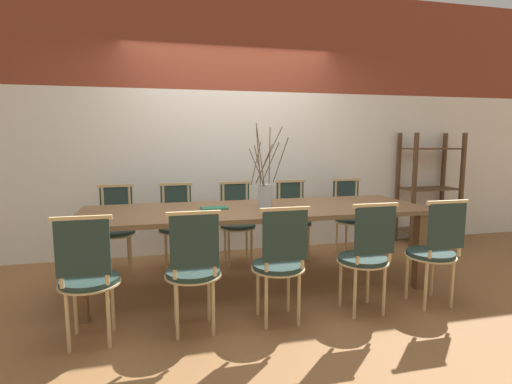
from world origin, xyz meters
The scene contains 16 objects.
ground_plane centered at (0.00, 0.00, 0.00)m, with size 16.00×16.00×0.00m, color olive.
wall_rear centered at (0.00, 1.31, 1.60)m, with size 12.00×0.06×3.20m.
dining_table centered at (0.00, 0.00, 0.68)m, with size 3.17×1.02×0.76m.
chair_near_leftend centered at (-1.36, -0.78, 0.50)m, with size 0.41×0.41×0.92m.
chair_near_left centered at (-0.65, -0.78, 0.50)m, with size 0.41×0.41×0.92m.
chair_near_center centered at (-0.01, -0.78, 0.50)m, with size 0.41×0.41×0.92m.
chair_near_right centered at (0.71, -0.78, 0.50)m, with size 0.41×0.41×0.92m.
chair_near_rightend centered at (1.34, -0.78, 0.50)m, with size 0.41×0.41×0.92m.
chair_far_leftend centered at (-1.33, 0.78, 0.50)m, with size 0.41×0.41×0.92m.
chair_far_left centered at (-0.70, 0.78, 0.50)m, with size 0.41×0.41×0.92m.
chair_far_center centered at (-0.03, 0.78, 0.50)m, with size 0.41×0.41×0.92m.
chair_far_right centered at (0.64, 0.78, 0.50)m, with size 0.41×0.41×0.92m.
chair_far_rightend centered at (1.36, 0.78, 0.50)m, with size 0.41×0.41×0.92m.
vase_centerpiece centered at (0.09, 0.02, 0.90)m, with size 0.33×0.33×0.78m.
book_stack centered at (-0.38, 0.05, 0.77)m, with size 0.25×0.16×0.01m.
shelving_rack centered at (2.64, 1.04, 0.73)m, with size 0.76×0.41×1.48m.
Camera 1 is at (-0.87, -3.56, 1.40)m, focal length 28.00 mm.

